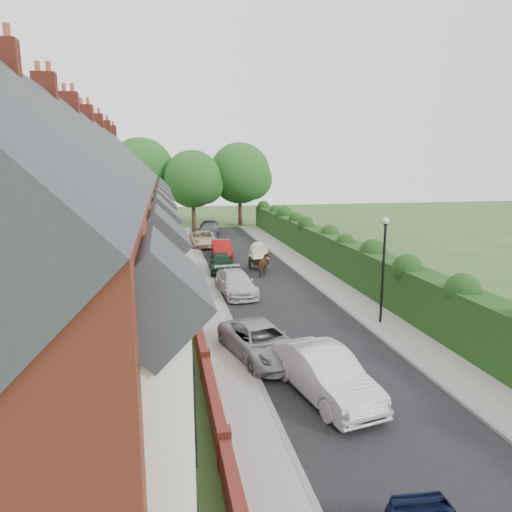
% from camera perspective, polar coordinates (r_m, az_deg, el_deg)
% --- Properties ---
extents(ground, '(140.00, 140.00, 0.00)m').
position_cam_1_polar(ground, '(18.21, 11.18, -13.32)').
color(ground, '#2D4C1E').
rests_on(ground, ground).
extents(road, '(6.00, 58.00, 0.02)m').
position_cam_1_polar(road, '(27.94, 1.53, -4.29)').
color(road, black).
rests_on(road, ground).
extents(pavement_hedge_side, '(2.20, 58.00, 0.12)m').
position_cam_1_polar(pavement_hedge_side, '(29.10, 9.44, -3.71)').
color(pavement_hedge_side, gray).
rests_on(pavement_hedge_side, ground).
extents(pavement_house_side, '(1.70, 58.00, 0.12)m').
position_cam_1_polar(pavement_house_side, '(27.34, -6.38, -4.60)').
color(pavement_house_side, gray).
rests_on(pavement_house_side, ground).
extents(kerb_hedge_side, '(0.18, 58.00, 0.13)m').
position_cam_1_polar(kerb_hedge_side, '(28.75, 7.48, -3.83)').
color(kerb_hedge_side, gray).
rests_on(kerb_hedge_side, ground).
extents(kerb_house_side, '(0.18, 58.00, 0.13)m').
position_cam_1_polar(kerb_house_side, '(27.42, -4.71, -4.51)').
color(kerb_house_side, gray).
rests_on(kerb_house_side, ground).
extents(hedge, '(2.10, 58.00, 2.85)m').
position_cam_1_polar(hedge, '(29.43, 12.81, -0.58)').
color(hedge, '#123410').
rests_on(hedge, ground).
extents(terrace_row, '(9.05, 40.50, 11.50)m').
position_cam_1_polar(terrace_row, '(25.73, -21.03, 3.75)').
color(terrace_row, '#933925').
rests_on(terrace_row, ground).
extents(garden_wall_row, '(0.35, 40.35, 1.10)m').
position_cam_1_polar(garden_wall_row, '(26.21, -8.38, -4.45)').
color(garden_wall_row, maroon).
rests_on(garden_wall_row, ground).
extents(lamppost, '(0.32, 0.32, 5.16)m').
position_cam_1_polar(lamppost, '(22.07, 15.69, -0.16)').
color(lamppost, black).
rests_on(lamppost, ground).
extents(tree_far_left, '(7.14, 6.80, 9.29)m').
position_cam_1_polar(tree_far_left, '(55.45, -7.55, 9.34)').
color(tree_far_left, '#332316').
rests_on(tree_far_left, ground).
extents(tree_far_right, '(7.98, 7.60, 10.31)m').
position_cam_1_polar(tree_far_right, '(58.16, -1.67, 10.11)').
color(tree_far_right, '#332316').
rests_on(tree_far_right, ground).
extents(tree_far_back, '(8.40, 8.00, 10.82)m').
position_cam_1_polar(tree_far_back, '(58.32, -13.71, 10.10)').
color(tree_far_back, '#332316').
rests_on(tree_far_back, ground).
extents(car_silver_a, '(2.61, 5.08, 1.59)m').
position_cam_1_polar(car_silver_a, '(15.61, 8.66, -14.34)').
color(car_silver_a, silver).
rests_on(car_silver_a, ground).
extents(car_silver_b, '(3.25, 5.16, 1.33)m').
position_cam_1_polar(car_silver_b, '(18.33, 0.69, -10.67)').
color(car_silver_b, '#939599').
rests_on(car_silver_b, ground).
extents(car_white, '(2.30, 4.82, 1.36)m').
position_cam_1_polar(car_white, '(27.00, -2.57, -3.39)').
color(car_white, silver).
rests_on(car_white, ground).
extents(car_green, '(1.95, 4.26, 1.42)m').
position_cam_1_polar(car_green, '(32.37, -4.37, -0.88)').
color(car_green, black).
rests_on(car_green, ground).
extents(car_red, '(1.59, 4.29, 1.40)m').
position_cam_1_polar(car_red, '(37.91, -4.35, 0.91)').
color(car_red, maroon).
rests_on(car_red, ground).
extents(car_beige, '(2.45, 5.18, 1.43)m').
position_cam_1_polar(car_beige, '(43.17, -6.61, 2.16)').
color(car_beige, beige).
rests_on(car_beige, ground).
extents(car_grey, '(3.00, 5.11, 1.39)m').
position_cam_1_polar(car_grey, '(48.76, -5.91, 3.20)').
color(car_grey, '#4F5156').
rests_on(car_grey, ground).
extents(car_black, '(2.85, 4.90, 1.57)m').
position_cam_1_polar(car_black, '(51.28, -5.95, 3.70)').
color(car_black, black).
rests_on(car_black, ground).
extents(horse, '(1.40, 1.97, 1.52)m').
position_cam_1_polar(horse, '(31.38, 1.08, -1.14)').
color(horse, '#53371E').
rests_on(horse, ground).
extents(horse_cart, '(1.24, 2.74, 1.98)m').
position_cam_1_polar(horse_cart, '(33.16, 0.36, 0.19)').
color(horse_cart, black).
rests_on(horse_cart, ground).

